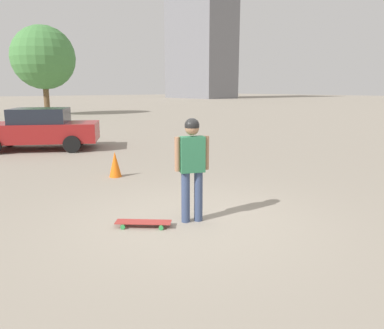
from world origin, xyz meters
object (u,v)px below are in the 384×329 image
Objects in this scene: person at (192,161)px; car_parked_near at (39,129)px; skateboard at (143,222)px; traffic_cone at (115,164)px.

car_parked_near is (0.31, 9.46, -0.28)m from person.
person is 2.09× the size of skateboard.
traffic_cone is at bearing -68.77° from skateboard.
car_parked_near reaches higher than skateboard.
car_parked_near is at bearing -55.58° from skateboard.
person is at bearing -158.74° from skateboard.
car_parked_near is 7.09× the size of traffic_cone.
person is 2.69× the size of traffic_cone.
person is 3.86m from traffic_cone.
skateboard is at bearing -177.52° from person.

